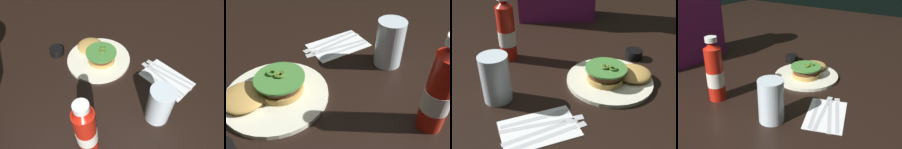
{
  "view_description": "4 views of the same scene",
  "coord_description": "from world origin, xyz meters",
  "views": [
    {
      "loc": [
        -0.48,
        0.14,
        0.6
      ],
      "look_at": [
        -0.07,
        -0.05,
        0.08
      ],
      "focal_mm": 31.92,
      "sensor_mm": 36.0,
      "label": 1
    },
    {
      "loc": [
        0.04,
        0.4,
        0.44
      ],
      "look_at": [
        -0.07,
        -0.06,
        0.05
      ],
      "focal_mm": 38.61,
      "sensor_mm": 36.0,
      "label": 2
    },
    {
      "loc": [
        -0.08,
        -0.76,
        0.47
      ],
      "look_at": [
        -0.05,
        -0.09,
        0.05
      ],
      "focal_mm": 43.44,
      "sensor_mm": 36.0,
      "label": 3
    },
    {
      "loc": [
        -0.78,
        -0.58,
        0.48
      ],
      "look_at": [
        -0.07,
        -0.1,
        0.08
      ],
      "focal_mm": 42.62,
      "sensor_mm": 36.0,
      "label": 4
    }
  ],
  "objects": [
    {
      "name": "ground_plane",
      "position": [
        0.0,
        0.0,
        0.0
      ],
      "size": [
        3.0,
        3.0,
        0.0
      ],
      "primitive_type": "plane",
      "color": "black"
    },
    {
      "name": "dinner_plate",
      "position": [
        0.09,
        -0.07,
        0.01
      ],
      "size": [
        0.27,
        0.27,
        0.01
      ],
      "primitive_type": "cylinder",
      "color": "silver",
      "rests_on": "ground_plane"
    },
    {
      "name": "burger_sandwich",
      "position": [
        0.11,
        -0.07,
        0.03
      ],
      "size": [
        0.21,
        0.13,
        0.05
      ],
      "color": "tan",
      "rests_on": "dinner_plate"
    },
    {
      "name": "ketchup_bottle",
      "position": [
        -0.24,
        0.1,
        0.1
      ],
      "size": [
        0.06,
        0.06,
        0.23
      ],
      "color": "red",
      "rests_on": "ground_plane"
    },
    {
      "name": "water_glass",
      "position": [
        -0.24,
        -0.14,
        0.07
      ],
      "size": [
        0.08,
        0.08,
        0.14
      ],
      "primitive_type": "cylinder",
      "color": "silver",
      "rests_on": "ground_plane"
    },
    {
      "name": "napkin",
      "position": [
        -0.12,
        -0.27,
        0.0
      ],
      "size": [
        0.22,
        0.18,
        0.0
      ],
      "primitive_type": "cube",
      "rotation": [
        0.0,
        0.0,
        0.32
      ],
      "color": "white",
      "rests_on": "ground_plane"
    },
    {
      "name": "butter_knife",
      "position": [
        -0.08,
        -0.29,
        0.0
      ],
      "size": [
        0.2,
        0.1,
        0.0
      ],
      "color": "silver",
      "rests_on": "napkin"
    },
    {
      "name": "spoon_utensil",
      "position": [
        -0.09,
        -0.27,
        0.0
      ],
      "size": [
        0.19,
        0.1,
        0.0
      ],
      "color": "silver",
      "rests_on": "napkin"
    },
    {
      "name": "steak_knife",
      "position": [
        -0.1,
        -0.25,
        0.0
      ],
      "size": [
        0.21,
        0.06,
        0.0
      ],
      "color": "silver",
      "rests_on": "napkin"
    },
    {
      "name": "fork_utensil",
      "position": [
        -0.11,
        -0.23,
        0.0
      ],
      "size": [
        0.18,
        0.07,
        0.0
      ],
      "color": "silver",
      "rests_on": "napkin"
    }
  ]
}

